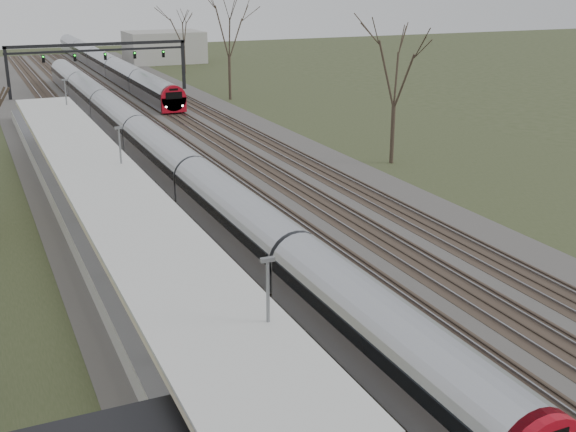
# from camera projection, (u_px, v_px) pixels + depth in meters

# --- Properties ---
(track_bed) EXTENTS (24.00, 160.00, 0.22)m
(track_bed) POSITION_uv_depth(u_px,v_px,m) (168.00, 145.00, 60.31)
(track_bed) COLOR #474442
(track_bed) RESTS_ON ground
(platform) EXTENTS (3.50, 69.00, 1.00)m
(platform) POSITION_uv_depth(u_px,v_px,m) (90.00, 213.00, 41.40)
(platform) COLOR #9E9B93
(platform) RESTS_ON ground
(canopy) EXTENTS (4.10, 50.00, 3.11)m
(canopy) POSITION_uv_depth(u_px,v_px,m) (99.00, 174.00, 36.41)
(canopy) COLOR slate
(canopy) RESTS_ON platform
(signal_gantry) EXTENTS (21.00, 0.59, 6.08)m
(signal_gantry) POSITION_uv_depth(u_px,v_px,m) (99.00, 53.00, 84.76)
(signal_gantry) COLOR black
(signal_gantry) RESTS_ON ground
(tree_east_far) EXTENTS (5.00, 5.00, 10.30)m
(tree_east_far) POSITION_uv_depth(u_px,v_px,m) (396.00, 66.00, 52.10)
(tree_east_far) COLOR #2D231C
(tree_east_far) RESTS_ON ground
(train_near) EXTENTS (2.62, 90.21, 3.05)m
(train_near) POSITION_uv_depth(u_px,v_px,m) (139.00, 135.00, 57.07)
(train_near) COLOR #AFB1BA
(train_near) RESTS_ON ground
(train_far) EXTENTS (2.62, 75.21, 3.05)m
(train_far) POSITION_uv_depth(u_px,v_px,m) (104.00, 63.00, 105.12)
(train_far) COLOR #AFB1BA
(train_far) RESTS_ON ground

